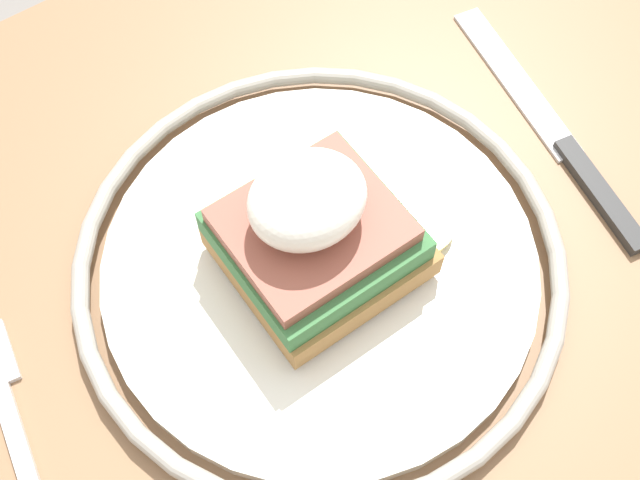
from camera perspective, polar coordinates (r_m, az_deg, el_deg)
The scene contains 5 objects.
dining_table at distance 0.57m, azimuth 2.15°, elevation -13.54°, with size 0.94×0.66×0.77m.
plate at distance 0.44m, azimuth 0.00°, elevation -1.67°, with size 0.27×0.27×0.02m.
sandwich at distance 0.41m, azimuth -0.29°, elevation 0.65°, with size 0.13×0.09×0.08m.
fork at distance 0.44m, azimuth -20.71°, elevation -13.26°, with size 0.04×0.15×0.00m.
knife at distance 0.51m, azimuth 16.76°, elevation 6.72°, with size 0.05×0.20×0.01m.
Camera 1 is at (-0.10, -0.11, 1.17)m, focal length 45.00 mm.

